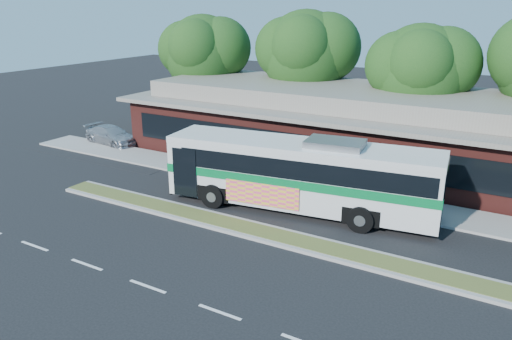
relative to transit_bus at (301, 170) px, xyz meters
The scene contains 10 objects.
ground 4.51m from the transit_bus, 69.83° to the right, with size 120.00×120.00×0.00m, color black.
median_strip 3.98m from the transit_bus, 66.44° to the right, with size 26.00×1.10×0.15m, color #455423.
sidewalk 3.52m from the transit_bus, 61.68° to the left, with size 44.00×2.60×0.12m, color gray.
parking_lot 17.83m from the transit_bus, 159.54° to the left, with size 14.00×12.00×0.01m, color black.
plaza_building 9.29m from the transit_bus, 81.34° to the left, with size 33.20×11.20×4.45m.
tree_bg_a 17.81m from the transit_bus, 139.31° to the left, with size 6.47×5.80×8.63m.
tree_bg_b 14.01m from the transit_bus, 112.73° to the left, with size 6.69×6.00×9.00m.
tree_bg_c 12.22m from the transit_bus, 76.11° to the left, with size 6.24×5.60×8.26m.
transit_bus is the anchor object (origin of this frame).
sedan 16.94m from the transit_bus, 166.32° to the left, with size 1.77×4.35×1.26m, color #A5A6AC.
Camera 1 is at (7.82, -16.09, 9.22)m, focal length 35.00 mm.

